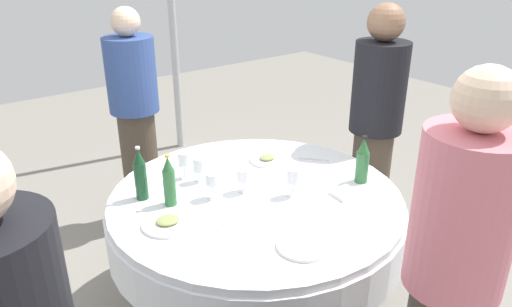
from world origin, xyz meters
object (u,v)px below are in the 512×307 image
Objects in this scene: bottle_green_east at (363,161)px; wine_glass_west at (184,160)px; person_far at (375,125)px; bottle_dark_green_near at (140,175)px; person_near at (450,281)px; person_east at (136,117)px; dining_table at (256,218)px; wine_glass_outer at (243,176)px; plate_inner at (267,160)px; wine_glass_south at (293,177)px; bottle_green_far at (169,182)px; plate_north at (303,245)px; wine_glass_right at (212,180)px; plate_mid at (168,223)px; wine_glass_north at (199,166)px.

bottle_green_east is 0.98m from wine_glass_west.
bottle_dark_green_near is at bearing -103.64° from person_far.
person_near is 1.04× the size of person_east.
bottle_dark_green_near is 0.18× the size of person_far.
wine_glass_outer is (-0.04, 0.06, 0.24)m from dining_table.
wine_glass_south is at bearing -111.52° from plate_inner.
plate_inner is at bearing 8.63° from bottle_green_far.
bottle_dark_green_near reaches higher than plate_north.
person_near reaches higher than wine_glass_right.
bottle_green_far is 0.22m from wine_glass_right.
plate_mid is at bearing 126.43° from plate_north.
wine_glass_south is at bearing 54.64° from plate_north.
bottle_green_far is at bearing -72.74° from person_near.
bottle_green_east is (1.04, -0.56, -0.01)m from bottle_dark_green_near.
person_far reaches higher than wine_glass_south.
wine_glass_west is 0.90m from person_east.
wine_glass_north is (0.04, 0.20, -0.01)m from wine_glass_right.
person_east is (0.32, 1.11, -0.04)m from bottle_green_far.
bottle_dark_green_near reaches higher than wine_glass_south.
person_far is (1.26, -0.00, 0.01)m from wine_glass_right.
wine_glass_north is at bearing -98.16° from person_east.
person_far is at bearing -13.01° from wine_glass_west.
bottle_dark_green_near is 2.04× the size of wine_glass_north.
dining_table is at bearing -26.71° from wine_glass_right.
bottle_green_east is 1.10m from plate_mid.
bottle_green_far is 1.77× the size of wine_glass_south.
bottle_dark_green_near is at bearing -116.72° from person_east.
dining_table is 11.01× the size of wine_glass_north.
bottle_green_far is 1.16× the size of plate_north.
wine_glass_right is at bearing -37.56° from bottle_dark_green_near.
dining_table is at bearing 156.90° from bottle_green_east.
person_near reaches higher than plate_inner.
person_near is at bearing -64.11° from plate_mid.
wine_glass_north is at bearing 77.91° from wine_glass_right.
wine_glass_west is (-0.75, 0.63, -0.01)m from bottle_green_east.
wine_glass_right is 1.19m from person_east.
bottle_green_far is 1.35m from person_near.
wine_glass_right is 0.55m from plate_inner.
plate_north reaches higher than dining_table.
plate_mid is (-0.65, 0.14, -0.10)m from wine_glass_south.
person_east reaches higher than bottle_dark_green_near.
wine_glass_outer is 1.10m from person_far.
wine_glass_right is at bearing -95.49° from person_far.
person_far reaches higher than wine_glass_north.
wine_glass_north is 0.09× the size of person_near.
wine_glass_outer is at bearing -146.59° from plate_inner.
bottle_dark_green_near is (-0.09, 0.14, 0.01)m from bottle_green_far.
dining_table is 6.59× the size of plate_north.
wine_glass_west is at bearing 51.05° from plate_mid.
plate_mid is 1.58m from person_far.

